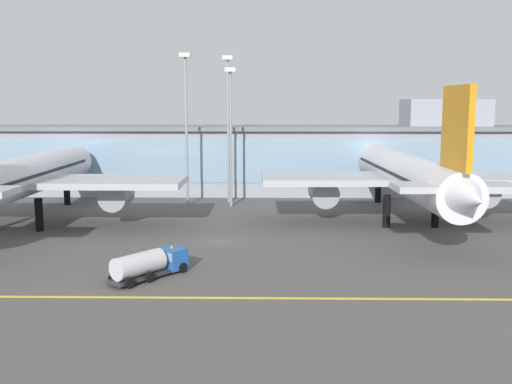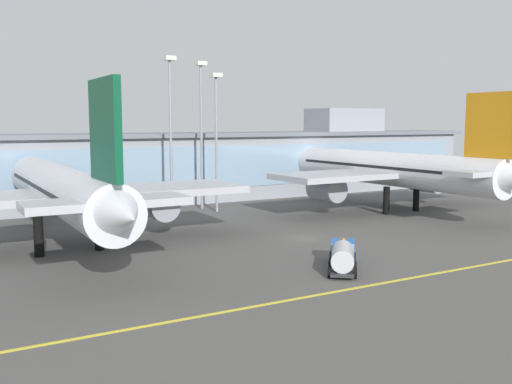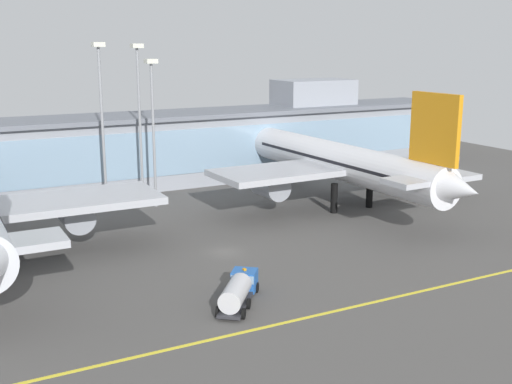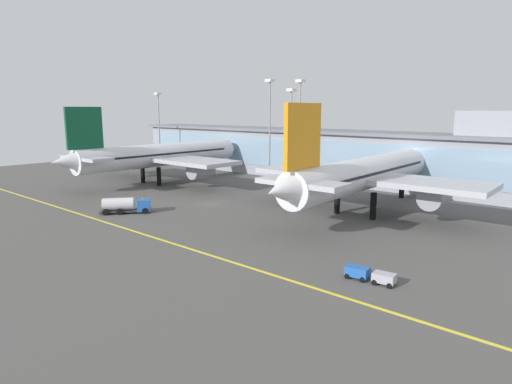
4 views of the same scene
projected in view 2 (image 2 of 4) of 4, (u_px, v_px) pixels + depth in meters
ground_plane at (304, 238)px, 77.84m from camera, size 194.91×194.91×0.00m
taxiway_centreline_stripe at (426, 275)px, 58.89m from camera, size 155.93×0.50×0.01m
terminal_building at (190, 165)px, 114.38m from camera, size 142.22×14.00×18.68m
airliner_near_left at (62, 191)px, 70.86m from camera, size 46.94×56.85×19.51m
airliner_near_right at (388, 169)px, 101.73m from camera, size 43.46×57.37×19.86m
fuel_tanker_truck at (343, 255)px, 61.38m from camera, size 7.53×8.59×2.90m
apron_light_mast_west at (201, 115)px, 102.43m from camera, size 1.80×1.80×26.16m
apron_light_mast_centre at (170, 114)px, 96.12m from camera, size 1.80×1.80×26.38m
apron_light_mast_east at (216, 122)px, 99.00m from camera, size 1.80×1.80×23.83m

